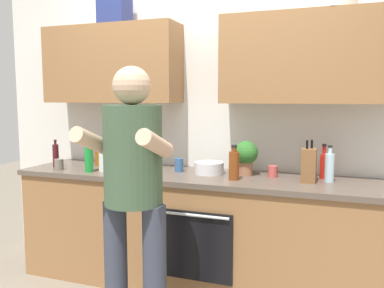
# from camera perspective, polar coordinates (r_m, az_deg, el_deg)

# --- Properties ---
(ground_plane) EXTENTS (12.00, 12.00, 0.00)m
(ground_plane) POSITION_cam_1_polar(r_m,az_deg,el_deg) (3.41, 0.07, -19.35)
(ground_plane) COLOR #756B5B
(back_wall_unit) EXTENTS (4.00, 0.38, 2.50)m
(back_wall_unit) POSITION_cam_1_polar(r_m,az_deg,el_deg) (3.32, 1.69, 6.78)
(back_wall_unit) COLOR silver
(back_wall_unit) RESTS_ON ground
(counter) EXTENTS (2.84, 0.67, 0.90)m
(counter) POSITION_cam_1_polar(r_m,az_deg,el_deg) (3.24, 0.07, -12.16)
(counter) COLOR olive
(counter) RESTS_ON ground
(person_standing) EXTENTS (0.49, 0.45, 1.67)m
(person_standing) POSITION_cam_1_polar(r_m,az_deg,el_deg) (2.37, -8.38, -5.73)
(person_standing) COLOR #383D4C
(person_standing) RESTS_ON ground
(bottle_vinegar) EXTENTS (0.07, 0.07, 0.25)m
(bottle_vinegar) POSITION_cam_1_polar(r_m,az_deg,el_deg) (2.92, 5.99, -2.95)
(bottle_vinegar) COLOR brown
(bottle_vinegar) RESTS_ON counter
(bottle_hotsauce) EXTENTS (0.05, 0.05, 0.26)m
(bottle_hotsauce) POSITION_cam_1_polar(r_m,az_deg,el_deg) (3.10, 18.21, -2.84)
(bottle_hotsauce) COLOR red
(bottle_hotsauce) RESTS_ON counter
(bottle_wine) EXTENTS (0.05, 0.05, 0.24)m
(bottle_wine) POSITION_cam_1_polar(r_m,az_deg,el_deg) (3.62, -18.82, -1.52)
(bottle_wine) COLOR #471419
(bottle_wine) RESTS_ON counter
(bottle_water) EXTENTS (0.07, 0.07, 0.26)m
(bottle_water) POSITION_cam_1_polar(r_m,az_deg,el_deg) (2.99, 18.96, -3.11)
(bottle_water) COLOR silver
(bottle_water) RESTS_ON counter
(bottle_syrup) EXTENTS (0.07, 0.07, 0.24)m
(bottle_syrup) POSITION_cam_1_polar(r_m,az_deg,el_deg) (3.62, -13.14, -1.51)
(bottle_syrup) COLOR #8C4C14
(bottle_syrup) RESTS_ON counter
(bottle_soy) EXTENTS (0.07, 0.07, 0.27)m
(bottle_soy) POSITION_cam_1_polar(r_m,az_deg,el_deg) (3.49, -7.63, -1.29)
(bottle_soy) COLOR black
(bottle_soy) RESTS_ON counter
(bottle_soda) EXTENTS (0.07, 0.07, 0.32)m
(bottle_soda) POSITION_cam_1_polar(r_m,az_deg,el_deg) (3.31, -14.48, -1.58)
(bottle_soda) COLOR #198C33
(bottle_soda) RESTS_ON counter
(bottle_juice) EXTENTS (0.07, 0.07, 0.27)m
(bottle_juice) POSITION_cam_1_polar(r_m,az_deg,el_deg) (3.19, -5.96, -2.02)
(bottle_juice) COLOR orange
(bottle_juice) RESTS_ON counter
(cup_tea) EXTENTS (0.07, 0.07, 0.11)m
(cup_tea) POSITION_cam_1_polar(r_m,az_deg,el_deg) (3.23, -1.85, -2.99)
(cup_tea) COLOR #33598C
(cup_tea) RESTS_ON counter
(cup_ceramic) EXTENTS (0.07, 0.07, 0.09)m
(cup_ceramic) POSITION_cam_1_polar(r_m,az_deg,el_deg) (3.08, 11.42, -3.83)
(cup_ceramic) COLOR #BF4C47
(cup_ceramic) RESTS_ON counter
(cup_stoneware) EXTENTS (0.07, 0.07, 0.09)m
(cup_stoneware) POSITION_cam_1_polar(r_m,az_deg,el_deg) (3.50, -18.40, -2.76)
(cup_stoneware) COLOR slate
(cup_stoneware) RESTS_ON counter
(mixing_bowl) EXTENTS (0.23, 0.23, 0.09)m
(mixing_bowl) POSITION_cam_1_polar(r_m,az_deg,el_deg) (3.14, 2.44, -3.42)
(mixing_bowl) COLOR silver
(mixing_bowl) RESTS_ON counter
(knife_block) EXTENTS (0.10, 0.14, 0.30)m
(knife_block) POSITION_cam_1_polar(r_m,az_deg,el_deg) (2.94, 16.27, -2.90)
(knife_block) COLOR brown
(knife_block) RESTS_ON counter
(potted_herb) EXTENTS (0.18, 0.18, 0.27)m
(potted_herb) POSITION_cam_1_polar(r_m,az_deg,el_deg) (3.09, 7.69, -1.56)
(potted_herb) COLOR #9E6647
(potted_herb) RESTS_ON counter
(grocery_bag_produce) EXTENTS (0.19, 0.24, 0.15)m
(grocery_bag_produce) POSITION_cam_1_polar(r_m,az_deg,el_deg) (3.34, -10.84, -2.42)
(grocery_bag_produce) COLOR silver
(grocery_bag_produce) RESTS_ON counter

